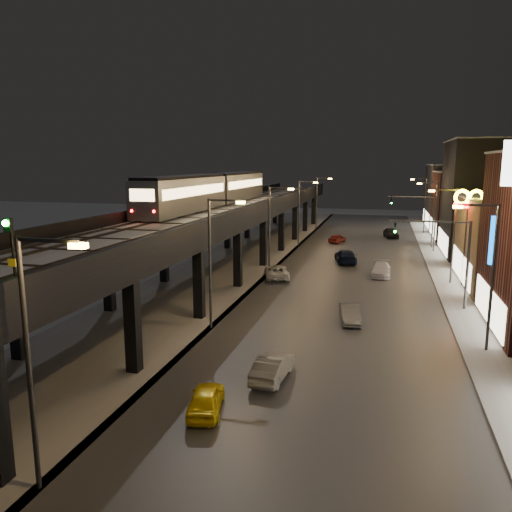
# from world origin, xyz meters

# --- Properties ---
(ground) EXTENTS (220.00, 220.00, 0.00)m
(ground) POSITION_xyz_m (0.00, 0.00, 0.00)
(ground) COLOR silver
(road_surface) EXTENTS (17.00, 120.00, 0.06)m
(road_surface) POSITION_xyz_m (7.50, 35.00, 0.03)
(road_surface) COLOR #46474D
(road_surface) RESTS_ON ground
(sidewalk_right) EXTENTS (4.00, 120.00, 0.14)m
(sidewalk_right) POSITION_xyz_m (17.50, 35.00, 0.07)
(sidewalk_right) COLOR #9FA1A8
(sidewalk_right) RESTS_ON ground
(under_viaduct_pavement) EXTENTS (11.00, 120.00, 0.06)m
(under_viaduct_pavement) POSITION_xyz_m (-6.00, 35.00, 0.03)
(under_viaduct_pavement) COLOR #9FA1A8
(under_viaduct_pavement) RESTS_ON ground
(elevated_viaduct) EXTENTS (9.00, 100.00, 6.30)m
(elevated_viaduct) POSITION_xyz_m (-6.00, 31.84, 5.62)
(elevated_viaduct) COLOR black
(elevated_viaduct) RESTS_ON ground
(viaduct_trackbed) EXTENTS (8.40, 100.00, 0.32)m
(viaduct_trackbed) POSITION_xyz_m (-6.01, 31.97, 6.39)
(viaduct_trackbed) COLOR #B2B7C1
(viaduct_trackbed) RESTS_ON elevated_viaduct
(viaduct_parapet_streetside) EXTENTS (0.30, 100.00, 1.10)m
(viaduct_parapet_streetside) POSITION_xyz_m (-1.65, 32.00, 6.85)
(viaduct_parapet_streetside) COLOR black
(viaduct_parapet_streetside) RESTS_ON elevated_viaduct
(viaduct_parapet_far) EXTENTS (0.30, 100.00, 1.10)m
(viaduct_parapet_far) POSITION_xyz_m (-10.35, 32.00, 6.85)
(viaduct_parapet_far) COLOR black
(viaduct_parapet_far) RESTS_ON elevated_viaduct
(building_d) EXTENTS (12.20, 13.20, 14.16)m
(building_d) POSITION_xyz_m (23.99, 48.00, 7.08)
(building_d) COLOR black
(building_d) RESTS_ON ground
(building_e) EXTENTS (12.20, 12.20, 10.16)m
(building_e) POSITION_xyz_m (23.99, 62.00, 5.08)
(building_e) COLOR #51261D
(building_e) RESTS_ON ground
(building_f) EXTENTS (12.20, 16.20, 11.16)m
(building_f) POSITION_xyz_m (23.99, 76.00, 5.58)
(building_f) COLOR #29292B
(building_f) RESTS_ON ground
(streetlight_left_0) EXTENTS (2.57, 0.28, 9.00)m
(streetlight_left_0) POSITION_xyz_m (-0.43, -5.00, 5.24)
(streetlight_left_0) COLOR #38383A
(streetlight_left_0) RESTS_ON ground
(streetlight_left_1) EXTENTS (2.57, 0.28, 9.00)m
(streetlight_left_1) POSITION_xyz_m (-0.43, 13.00, 5.24)
(streetlight_left_1) COLOR #38383A
(streetlight_left_1) RESTS_ON ground
(streetlight_right_1) EXTENTS (2.56, 0.28, 9.00)m
(streetlight_right_1) POSITION_xyz_m (16.73, 13.00, 5.24)
(streetlight_right_1) COLOR #38383A
(streetlight_right_1) RESTS_ON ground
(streetlight_left_2) EXTENTS (2.57, 0.28, 9.00)m
(streetlight_left_2) POSITION_xyz_m (-0.43, 31.00, 5.24)
(streetlight_left_2) COLOR #38383A
(streetlight_left_2) RESTS_ON ground
(streetlight_right_2) EXTENTS (2.56, 0.28, 9.00)m
(streetlight_right_2) POSITION_xyz_m (16.73, 31.00, 5.24)
(streetlight_right_2) COLOR #38383A
(streetlight_right_2) RESTS_ON ground
(streetlight_left_3) EXTENTS (2.57, 0.28, 9.00)m
(streetlight_left_3) POSITION_xyz_m (-0.43, 49.00, 5.24)
(streetlight_left_3) COLOR #38383A
(streetlight_left_3) RESTS_ON ground
(streetlight_right_3) EXTENTS (2.56, 0.28, 9.00)m
(streetlight_right_3) POSITION_xyz_m (16.73, 49.00, 5.24)
(streetlight_right_3) COLOR #38383A
(streetlight_right_3) RESTS_ON ground
(streetlight_left_4) EXTENTS (2.57, 0.28, 9.00)m
(streetlight_left_4) POSITION_xyz_m (-0.43, 67.00, 5.24)
(streetlight_left_4) COLOR #38383A
(streetlight_left_4) RESTS_ON ground
(streetlight_right_4) EXTENTS (2.56, 0.28, 9.00)m
(streetlight_right_4) POSITION_xyz_m (16.73, 67.00, 5.24)
(streetlight_right_4) COLOR #38383A
(streetlight_right_4) RESTS_ON ground
(traffic_light_rig_a) EXTENTS (6.10, 0.34, 7.00)m
(traffic_light_rig_a) POSITION_xyz_m (15.84, 22.00, 4.50)
(traffic_light_rig_a) COLOR #38383A
(traffic_light_rig_a) RESTS_ON ground
(traffic_light_rig_b) EXTENTS (6.10, 0.34, 7.00)m
(traffic_light_rig_b) POSITION_xyz_m (15.84, 52.00, 4.50)
(traffic_light_rig_b) COLOR #38383A
(traffic_light_rig_b) RESTS_ON ground
(subway_train) EXTENTS (2.96, 35.57, 3.53)m
(subway_train) POSITION_xyz_m (-8.50, 36.42, 8.37)
(subway_train) COLOR gray
(subway_train) RESTS_ON viaduct_trackbed
(rail_signal) EXTENTS (0.32, 0.41, 2.78)m
(rail_signal) POSITION_xyz_m (-2.10, -3.71, 8.59)
(rail_signal) COLOR black
(rail_signal) RESTS_ON viaduct_trackbed
(car_taxi) EXTENTS (2.16, 3.84, 1.23)m
(car_taxi) POSITION_xyz_m (3.09, 1.64, 0.62)
(car_taxi) COLOR yellow
(car_taxi) RESTS_ON ground
(car_near_white) EXTENTS (1.72, 4.10, 1.32)m
(car_near_white) POSITION_xyz_m (5.28, 5.87, 0.66)
(car_near_white) COLOR #969798
(car_near_white) RESTS_ON ground
(car_mid_silver) EXTENTS (3.55, 5.28, 1.35)m
(car_mid_silver) POSITION_xyz_m (0.52, 28.98, 0.67)
(car_mid_silver) COLOR white
(car_mid_silver) RESTS_ON ground
(car_mid_dark) EXTENTS (3.14, 5.48, 1.50)m
(car_mid_dark) POSITION_xyz_m (6.54, 38.70, 0.75)
(car_mid_dark) COLOR black
(car_mid_dark) RESTS_ON ground
(car_far_white) EXTENTS (2.54, 4.00, 1.27)m
(car_far_white) POSITION_xyz_m (4.19, 53.46, 0.63)
(car_far_white) COLOR maroon
(car_far_white) RESTS_ON ground
(car_onc_silver) EXTENTS (1.93, 3.96, 1.25)m
(car_onc_silver) POSITION_xyz_m (8.56, 16.71, 0.62)
(car_onc_silver) COLOR #54575D
(car_onc_silver) RESTS_ON ground
(car_onc_white) EXTENTS (1.93, 4.65, 1.34)m
(car_onc_white) POSITION_xyz_m (10.55, 32.67, 0.67)
(car_onc_white) COLOR silver
(car_onc_white) RESTS_ON ground
(car_onc_red) EXTENTS (2.68, 4.65, 1.49)m
(car_onc_red) POSITION_xyz_m (11.77, 60.52, 0.75)
(car_onc_red) COLOR black
(car_onc_red) RESTS_ON ground
(sign_mcdonalds) EXTENTS (2.68, 0.59, 9.00)m
(sign_mcdonalds) POSITION_xyz_m (18.00, 30.39, 7.17)
(sign_mcdonalds) COLOR #38383A
(sign_mcdonalds) RESTS_ON ground
(sign_carwash) EXTENTS (1.50, 0.35, 7.77)m
(sign_carwash) POSITION_xyz_m (18.50, 18.58, 5.44)
(sign_carwash) COLOR #38383A
(sign_carwash) RESTS_ON ground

